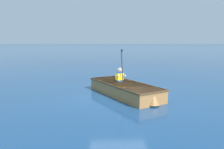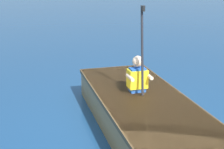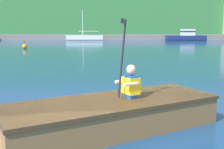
% 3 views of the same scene
% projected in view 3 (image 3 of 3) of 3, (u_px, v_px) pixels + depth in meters
% --- Properties ---
extents(ground_plane, '(300.00, 300.00, 0.00)m').
position_uv_depth(ground_plane, '(104.00, 125.00, 4.96)').
color(ground_plane, navy).
extents(shoreline_ridge, '(120.00, 20.00, 10.76)m').
position_uv_depth(shoreline_ridge, '(106.00, 13.00, 65.49)').
color(shoreline_ridge, '#387A3D').
rests_on(shoreline_ridge, ground).
extents(marina_dock, '(62.84, 2.40, 0.90)m').
position_uv_depth(marina_dock, '(106.00, 37.00, 44.76)').
color(marina_dock, slate).
rests_on(marina_dock, ground).
extents(moored_boat_dock_west_inner, '(5.41, 1.83, 4.51)m').
position_uv_depth(moored_boat_dock_west_inner, '(85.00, 38.00, 41.64)').
color(moored_boat_dock_west_inner, white).
rests_on(moored_boat_dock_west_inner, ground).
extents(moored_boat_dock_center_near, '(5.94, 1.74, 1.74)m').
position_uv_depth(moored_boat_dock_center_near, '(186.00, 37.00, 42.30)').
color(moored_boat_dock_center_near, navy).
rests_on(moored_boat_dock_center_near, ground).
extents(rowboat_foreground, '(3.81, 2.83, 0.50)m').
position_uv_depth(rowboat_foreground, '(110.00, 113.00, 4.69)').
color(rowboat_foreground, '#A3703D').
rests_on(rowboat_foreground, ground).
extents(person_paddler, '(0.44, 0.44, 1.34)m').
position_uv_depth(person_paddler, '(130.00, 82.00, 4.80)').
color(person_paddler, '#1E4CA5').
rests_on(person_paddler, rowboat_foreground).
extents(channel_buoy, '(0.44, 0.44, 0.72)m').
position_uv_depth(channel_buoy, '(25.00, 46.00, 24.37)').
color(channel_buoy, orange).
rests_on(channel_buoy, ground).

